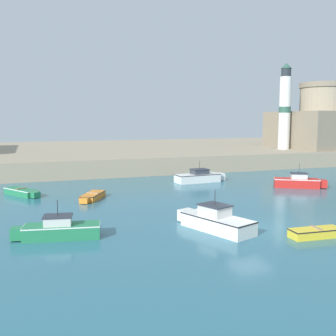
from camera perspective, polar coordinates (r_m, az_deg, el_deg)
ground_plane at (r=25.42m, az=11.77°, el=-8.50°), size 200.00×200.00×0.00m
quay_seawall at (r=65.62m, az=-8.09°, el=2.10°), size 120.00×40.00×2.13m
motorboat_green_0 at (r=23.55m, az=-15.52°, el=-8.58°), size 5.06×2.19×2.24m
dinghy_orange_1 at (r=33.97m, az=-10.92°, el=-4.02°), size 2.65×3.78×0.58m
dinghy_yellow_2 at (r=24.53m, az=20.86°, el=-8.71°), size 3.62×1.25×0.60m
motorboat_red_3 at (r=41.15m, az=18.38°, el=-1.91°), size 4.95×3.61×2.36m
motorboat_white_4 at (r=42.49m, az=4.54°, el=-1.30°), size 5.71×2.21×2.32m
dinghy_green_5 at (r=37.37m, az=-20.42°, el=-3.27°), size 3.14×4.13×0.66m
motorboat_white_6 at (r=24.49m, az=6.85°, el=-7.57°), size 3.38×5.67×2.48m
fortress at (r=68.44m, az=21.60°, el=5.88°), size 13.72×13.72×10.32m
lighthouse at (r=62.88m, az=16.60°, el=8.35°), size 1.76×1.76×12.93m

